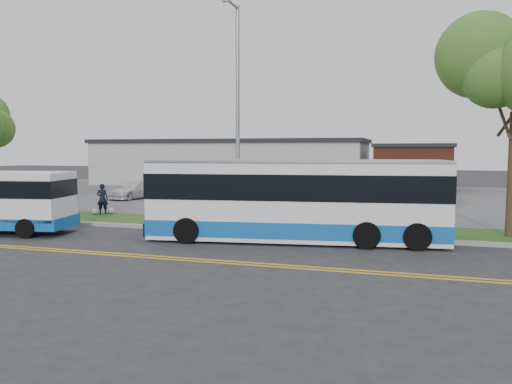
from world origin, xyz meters
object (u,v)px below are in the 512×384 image
(shuttle_bus, at_px, (4,201))
(parked_car_a, at_px, (231,188))
(parked_car_b, at_px, (135,190))
(streetlight_near, at_px, (237,108))
(pedestrian, at_px, (102,199))
(transit_bus, at_px, (295,200))

(shuttle_bus, xyz_separation_m, parked_car_a, (4.85, 13.87, -0.43))
(shuttle_bus, height_order, parked_car_b, shuttle_bus)
(streetlight_near, bearing_deg, parked_car_b, 139.25)
(pedestrian, bearing_deg, parked_car_b, -90.63)
(pedestrian, distance_m, parked_car_a, 9.13)
(streetlight_near, height_order, transit_bus, streetlight_near)
(transit_bus, xyz_separation_m, parked_car_b, (-13.62, 11.58, -0.86))
(pedestrian, relative_size, parked_car_b, 0.39)
(streetlight_near, distance_m, pedestrian, 9.01)
(pedestrian, bearing_deg, parked_car_a, -136.00)
(streetlight_near, height_order, parked_car_b, streetlight_near)
(streetlight_near, distance_m, parked_car_a, 11.04)
(streetlight_near, xyz_separation_m, shuttle_bus, (-8.59, -4.42, -3.89))
(shuttle_bus, distance_m, transit_bus, 11.91)
(transit_bus, xyz_separation_m, parked_car_a, (-6.91, 12.02, -0.63))
(streetlight_near, xyz_separation_m, transit_bus, (3.17, -2.57, -3.69))
(shuttle_bus, bearing_deg, streetlight_near, 17.44)
(parked_car_a, bearing_deg, transit_bus, -89.01)
(shuttle_bus, relative_size, transit_bus, 0.61)
(parked_car_a, relative_size, parked_car_b, 1.22)
(pedestrian, height_order, parked_car_b, pedestrian)
(transit_bus, height_order, parked_car_a, transit_bus)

